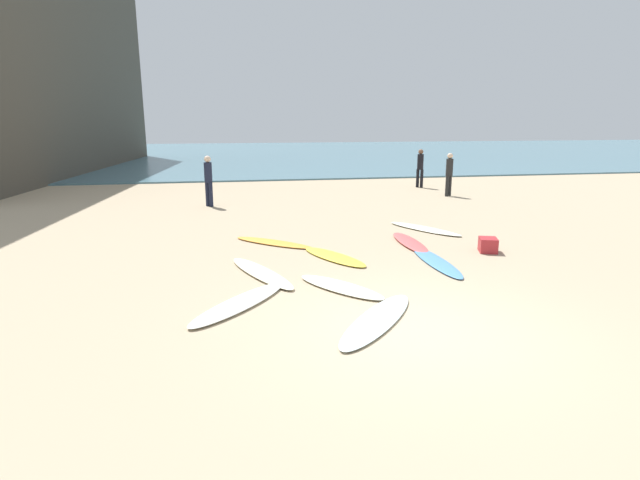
{
  "coord_description": "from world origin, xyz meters",
  "views": [
    {
      "loc": [
        -2.7,
        -6.77,
        3.1
      ],
      "look_at": [
        -0.59,
        4.72,
        0.3
      ],
      "focal_mm": 28.51,
      "sensor_mm": 36.0,
      "label": 1
    }
  ],
  "objects_px": {
    "surfboard_1": "(436,261)",
    "surfboard_3": "(410,242)",
    "beachgoer_mid": "(420,166)",
    "surfboard_4": "(334,257)",
    "surfboard_6": "(377,320)",
    "surfboard_8": "(424,229)",
    "beachgoer_near": "(208,178)",
    "surfboard_0": "(261,273)",
    "beach_cooler": "(488,245)",
    "surfboard_7": "(341,287)",
    "surfboard_2": "(274,242)",
    "surfboard_5": "(240,303)",
    "beachgoer_far": "(449,172)"
  },
  "relations": [
    {
      "from": "beachgoer_near",
      "to": "surfboard_7",
      "type": "bearing_deg",
      "value": 155.52
    },
    {
      "from": "surfboard_7",
      "to": "beachgoer_near",
      "type": "bearing_deg",
      "value": -110.39
    },
    {
      "from": "surfboard_2",
      "to": "surfboard_6",
      "type": "xyz_separation_m",
      "value": [
        1.12,
        -5.38,
        0.0
      ]
    },
    {
      "from": "surfboard_5",
      "to": "beachgoer_mid",
      "type": "height_order",
      "value": "beachgoer_mid"
    },
    {
      "from": "surfboard_8",
      "to": "beachgoer_near",
      "type": "distance_m",
      "value": 8.13
    },
    {
      "from": "beachgoer_mid",
      "to": "surfboard_0",
      "type": "bearing_deg",
      "value": -78.21
    },
    {
      "from": "surfboard_5",
      "to": "beachgoer_near",
      "type": "bearing_deg",
      "value": -46.18
    },
    {
      "from": "surfboard_8",
      "to": "beach_cooler",
      "type": "bearing_deg",
      "value": 72.49
    },
    {
      "from": "surfboard_1",
      "to": "surfboard_2",
      "type": "height_order",
      "value": "surfboard_2"
    },
    {
      "from": "surfboard_1",
      "to": "surfboard_2",
      "type": "distance_m",
      "value": 4.13
    },
    {
      "from": "surfboard_8",
      "to": "beach_cooler",
      "type": "relative_size",
      "value": 5.39
    },
    {
      "from": "surfboard_1",
      "to": "surfboard_0",
      "type": "bearing_deg",
      "value": -176.53
    },
    {
      "from": "surfboard_4",
      "to": "surfboard_7",
      "type": "xyz_separation_m",
      "value": [
        -0.32,
        -2.11,
        0.0
      ]
    },
    {
      "from": "surfboard_6",
      "to": "surfboard_8",
      "type": "distance_m",
      "value": 7.04
    },
    {
      "from": "surfboard_0",
      "to": "beachgoer_mid",
      "type": "height_order",
      "value": "beachgoer_mid"
    },
    {
      "from": "surfboard_8",
      "to": "surfboard_2",
      "type": "bearing_deg",
      "value": -18.64
    },
    {
      "from": "surfboard_3",
      "to": "beach_cooler",
      "type": "relative_size",
      "value": 4.93
    },
    {
      "from": "surfboard_5",
      "to": "beachgoer_far",
      "type": "bearing_deg",
      "value": -88.69
    },
    {
      "from": "surfboard_8",
      "to": "beachgoer_near",
      "type": "xyz_separation_m",
      "value": [
        -6.14,
        5.23,
        0.98
      ]
    },
    {
      "from": "surfboard_5",
      "to": "surfboard_8",
      "type": "distance_m",
      "value": 7.43
    },
    {
      "from": "beachgoer_mid",
      "to": "surfboard_3",
      "type": "bearing_deg",
      "value": -66.92
    },
    {
      "from": "surfboard_0",
      "to": "beachgoer_near",
      "type": "relative_size",
      "value": 1.42
    },
    {
      "from": "surfboard_1",
      "to": "beachgoer_mid",
      "type": "height_order",
      "value": "beachgoer_mid"
    },
    {
      "from": "surfboard_2",
      "to": "surfboard_7",
      "type": "relative_size",
      "value": 1.16
    },
    {
      "from": "surfboard_1",
      "to": "surfboard_3",
      "type": "xyz_separation_m",
      "value": [
        0.04,
        1.75,
        0.01
      ]
    },
    {
      "from": "surfboard_2",
      "to": "surfboard_5",
      "type": "height_order",
      "value": "surfboard_5"
    },
    {
      "from": "surfboard_7",
      "to": "beach_cooler",
      "type": "distance_m",
      "value": 4.51
    },
    {
      "from": "surfboard_7",
      "to": "beach_cooler",
      "type": "height_order",
      "value": "beach_cooler"
    },
    {
      "from": "surfboard_2",
      "to": "surfboard_7",
      "type": "xyz_separation_m",
      "value": [
        0.9,
        -3.73,
        0.0
      ]
    },
    {
      "from": "surfboard_2",
      "to": "beachgoer_mid",
      "type": "distance_m",
      "value": 12.3
    },
    {
      "from": "surfboard_7",
      "to": "beachgoer_mid",
      "type": "relative_size",
      "value": 1.15
    },
    {
      "from": "surfboard_4",
      "to": "surfboard_5",
      "type": "height_order",
      "value": "surfboard_5"
    },
    {
      "from": "surfboard_3",
      "to": "beachgoer_far",
      "type": "height_order",
      "value": "beachgoer_far"
    },
    {
      "from": "surfboard_6",
      "to": "beachgoer_far",
      "type": "relative_size",
      "value": 1.46
    },
    {
      "from": "surfboard_0",
      "to": "surfboard_4",
      "type": "relative_size",
      "value": 1.22
    },
    {
      "from": "surfboard_1",
      "to": "beachgoer_far",
      "type": "distance_m",
      "value": 10.33
    },
    {
      "from": "surfboard_3",
      "to": "surfboard_1",
      "type": "bearing_deg",
      "value": 89.97
    },
    {
      "from": "surfboard_0",
      "to": "beach_cooler",
      "type": "relative_size",
      "value": 5.57
    },
    {
      "from": "surfboard_4",
      "to": "surfboard_6",
      "type": "height_order",
      "value": "same"
    },
    {
      "from": "surfboard_2",
      "to": "surfboard_6",
      "type": "bearing_deg",
      "value": -126.97
    },
    {
      "from": "surfboard_7",
      "to": "beachgoer_far",
      "type": "height_order",
      "value": "beachgoer_far"
    },
    {
      "from": "surfboard_6",
      "to": "surfboard_7",
      "type": "height_order",
      "value": "surfboard_7"
    },
    {
      "from": "surfboard_1",
      "to": "surfboard_6",
      "type": "xyz_separation_m",
      "value": [
        -2.24,
        -2.97,
        0.0
      ]
    },
    {
      "from": "surfboard_1",
      "to": "surfboard_3",
      "type": "relative_size",
      "value": 1.14
    },
    {
      "from": "beachgoer_near",
      "to": "surfboard_2",
      "type": "bearing_deg",
      "value": 156.44
    },
    {
      "from": "surfboard_1",
      "to": "beachgoer_mid",
      "type": "distance_m",
      "value": 12.79
    },
    {
      "from": "surfboard_6",
      "to": "beach_cooler",
      "type": "height_order",
      "value": "beach_cooler"
    },
    {
      "from": "surfboard_0",
      "to": "surfboard_6",
      "type": "bearing_deg",
      "value": 97.74
    },
    {
      "from": "surfboard_0",
      "to": "beachgoer_mid",
      "type": "xyz_separation_m",
      "value": [
        8.13,
        12.18,
        0.93
      ]
    },
    {
      "from": "surfboard_0",
      "to": "surfboard_1",
      "type": "distance_m",
      "value": 3.86
    }
  ]
}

